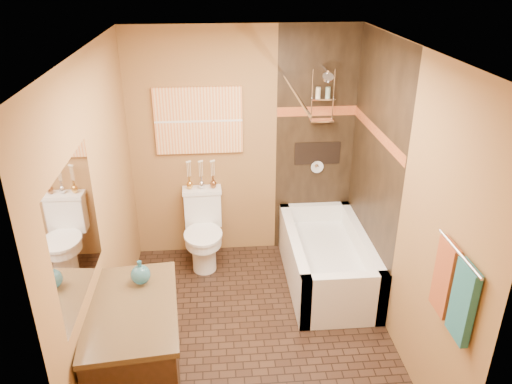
{
  "coord_description": "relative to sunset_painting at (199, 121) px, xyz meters",
  "views": [
    {
      "loc": [
        -0.29,
        -3.5,
        3.06
      ],
      "look_at": [
        0.04,
        0.4,
        1.22
      ],
      "focal_mm": 35.0,
      "sensor_mm": 36.0,
      "label": 1
    }
  ],
  "objects": [
    {
      "name": "sunset_painting",
      "position": [
        0.0,
        0.0,
        0.0
      ],
      "size": [
        0.9,
        0.04,
        0.7
      ],
      "primitive_type": "cube",
      "color": "orange",
      "rests_on": "wall_back"
    },
    {
      "name": "teal_bottle",
      "position": [
        -0.41,
        -1.89,
        -0.56
      ],
      "size": [
        0.18,
        0.18,
        0.23
      ],
      "primitive_type": null,
      "rotation": [
        0.0,
        0.0,
        -0.23
      ],
      "color": "#276676",
      "rests_on": "vanity"
    },
    {
      "name": "toilet",
      "position": [
        0.0,
        -0.27,
        -1.14
      ],
      "size": [
        0.42,
        0.62,
        0.82
      ],
      "rotation": [
        0.0,
        0.0,
        0.03
      ],
      "color": "white",
      "rests_on": "floor"
    },
    {
      "name": "towel_bar",
      "position": [
        1.61,
        -2.53,
        -0.1
      ],
      "size": [
        0.02,
        0.55,
        0.02
      ],
      "primitive_type": "cylinder",
      "rotation": [
        1.57,
        0.0,
        0.0
      ],
      "color": "silver",
      "rests_on": "wall_right"
    },
    {
      "name": "curtain_rod",
      "position": [
        0.86,
        -0.73,
        0.47
      ],
      "size": [
        0.03,
        1.55,
        0.03
      ],
      "primitive_type": "cylinder",
      "rotation": [
        1.57,
        0.0,
        0.0
      ],
      "color": "silver",
      "rests_on": "wall_back"
    },
    {
      "name": "wall_right",
      "position": [
        1.66,
        -1.48,
        -0.3
      ],
      "size": [
        0.02,
        3.0,
        2.5
      ],
      "primitive_type": "cube",
      "color": "olive",
      "rests_on": "floor"
    },
    {
      "name": "wall_left",
      "position": [
        -0.74,
        -1.48,
        -0.3
      ],
      "size": [
        0.02,
        3.0,
        2.5
      ],
      "primitive_type": "cube",
      "color": "olive",
      "rests_on": "floor"
    },
    {
      "name": "vanity_mirror",
      "position": [
        -0.73,
        -2.16,
        -0.05
      ],
      "size": [
        0.01,
        1.0,
        0.9
      ],
      "primitive_type": "cube",
      "color": "white",
      "rests_on": "wall_left"
    },
    {
      "name": "mosaic_band_right",
      "position": [
        1.64,
        -0.73,
        0.07
      ],
      "size": [
        0.01,
        1.5,
        0.1
      ],
      "primitive_type": "cube",
      "color": "maroon",
      "rests_on": "alcove_tile_right"
    },
    {
      "name": "towel_rust",
      "position": [
        1.62,
        -2.4,
        -0.37
      ],
      "size": [
        0.05,
        0.22,
        0.52
      ],
      "primitive_type": "cube",
      "color": "#993C1B",
      "rests_on": "towel_bar"
    },
    {
      "name": "towel_teal",
      "position": [
        1.62,
        -2.66,
        -0.37
      ],
      "size": [
        0.05,
        0.22,
        0.52
      ],
      "primitive_type": "cube",
      "color": "#1D5A61",
      "rests_on": "towel_bar"
    },
    {
      "name": "shower_fixtures",
      "position": [
        1.26,
        -0.1,
        0.12
      ],
      "size": [
        0.24,
        0.33,
        1.16
      ],
      "color": "silver",
      "rests_on": "floor"
    },
    {
      "name": "wall_front",
      "position": [
        0.46,
        -2.98,
        -0.3
      ],
      "size": [
        2.4,
        0.02,
        2.5
      ],
      "primitive_type": "cube",
      "color": "olive",
      "rests_on": "floor"
    },
    {
      "name": "mosaic_band_back",
      "position": [
        1.24,
        0.0,
        0.07
      ],
      "size": [
        0.85,
        0.01,
        0.1
      ],
      "primitive_type": "cube",
      "color": "maroon",
      "rests_on": "alcove_tile_back"
    },
    {
      "name": "alcove_tile_right",
      "position": [
        1.65,
        -0.73,
        -0.3
      ],
      "size": [
        0.01,
        1.5,
        2.5
      ],
      "primitive_type": "cube",
      "color": "black",
      "rests_on": "wall_right"
    },
    {
      "name": "wall_back",
      "position": [
        0.46,
        0.02,
        -0.3
      ],
      "size": [
        2.4,
        0.02,
        2.5
      ],
      "primitive_type": "cube",
      "color": "olive",
      "rests_on": "floor"
    },
    {
      "name": "bud_vases",
      "position": [
        0.0,
        -0.08,
        -0.56
      ],
      "size": [
        0.32,
        0.07,
        0.31
      ],
      "color": "gold",
      "rests_on": "toilet"
    },
    {
      "name": "vanity",
      "position": [
        -0.46,
        -2.16,
        -1.1
      ],
      "size": [
        0.71,
        1.07,
        0.9
      ],
      "rotation": [
        0.0,
        0.0,
        0.09
      ],
      "color": "black",
      "rests_on": "floor"
    },
    {
      "name": "ceiling",
      "position": [
        0.46,
        -1.48,
        0.95
      ],
      "size": [
        3.0,
        3.0,
        0.0
      ],
      "primitive_type": "plane",
      "color": "silver",
      "rests_on": "wall_back"
    },
    {
      "name": "floor",
      "position": [
        0.46,
        -1.48,
        -1.55
      ],
      "size": [
        3.0,
        3.0,
        0.0
      ],
      "primitive_type": "plane",
      "color": "black",
      "rests_on": "ground"
    },
    {
      "name": "alcove_niche",
      "position": [
        1.26,
        0.01,
        -0.4
      ],
      "size": [
        0.5,
        0.01,
        0.25
      ],
      "primitive_type": "cube",
      "color": "black",
      "rests_on": "alcove_tile_back"
    },
    {
      "name": "bathtub",
      "position": [
        1.26,
        -0.73,
        -1.33
      ],
      "size": [
        0.8,
        1.5,
        0.55
      ],
      "color": "white",
      "rests_on": "floor"
    },
    {
      "name": "alcove_tile_back",
      "position": [
        1.24,
        0.01,
        -0.3
      ],
      "size": [
        0.85,
        0.01,
        2.5
      ],
      "primitive_type": "cube",
      "color": "black",
      "rests_on": "wall_back"
    }
  ]
}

